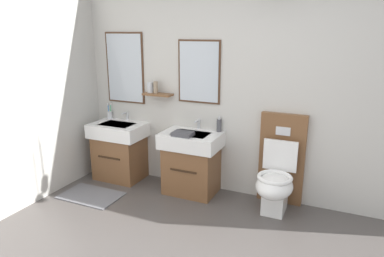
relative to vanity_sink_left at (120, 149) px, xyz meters
name	(u,v)px	position (x,y,z in m)	size (l,w,h in m)	color
wall_back	(263,73)	(1.71, 0.26, 1.02)	(4.62, 0.51, 2.80)	beige
bath_mat	(91,195)	(0.00, -0.59, -0.37)	(0.68, 0.44, 0.01)	slate
vanity_sink_left	(120,149)	(0.00, 0.00, 0.00)	(0.66, 0.49, 0.72)	brown
tap_on_left_sink	(126,115)	(0.00, 0.18, 0.41)	(0.03, 0.13, 0.11)	silver
vanity_sink_right	(192,161)	(1.00, 0.00, 0.00)	(0.66, 0.49, 0.72)	brown
tap_on_right_sink	(198,123)	(1.00, 0.18, 0.41)	(0.03, 0.13, 0.11)	silver
toilet	(278,175)	(1.99, 0.00, 0.00)	(0.48, 0.62, 1.00)	brown
toothbrush_cup	(110,114)	(-0.25, 0.17, 0.39)	(0.07, 0.07, 0.21)	silver
soap_dispenser	(219,125)	(1.26, 0.18, 0.41)	(0.06, 0.06, 0.18)	#4C4C51
folded_hand_towel	(183,134)	(0.96, -0.14, 0.36)	(0.22, 0.16, 0.04)	#47474C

